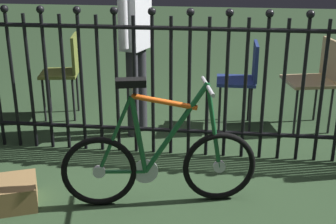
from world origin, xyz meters
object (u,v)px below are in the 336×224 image
object	(u,v)px
display_crate	(12,193)
chair_tan	(318,75)
chair_olive	(66,67)
chair_navy	(244,75)
person_visitor	(135,31)
bicycle	(159,161)

from	to	relation	value
display_crate	chair_tan	bearing A→B (deg)	36.51
chair_olive	chair_navy	bearing A→B (deg)	-2.32
chair_navy	person_visitor	size ratio (longest dim) A/B	0.51
chair_tan	person_visitor	bearing A→B (deg)	-168.72
chair_olive	display_crate	size ratio (longest dim) A/B	2.59
chair_olive	person_visitor	bearing A→B (deg)	-24.33
bicycle	display_crate	world-z (taller)	bicycle
bicycle	chair_navy	distance (m)	1.67
chair_navy	chair_tan	distance (m)	0.71
chair_olive	person_visitor	size ratio (longest dim) A/B	0.53
chair_navy	person_visitor	xyz separation A→B (m)	(-1.01, -0.29, 0.46)
chair_olive	display_crate	bearing A→B (deg)	-85.09
bicycle	chair_olive	bearing A→B (deg)	126.35
chair_tan	display_crate	bearing A→B (deg)	-143.49
chair_navy	chair_olive	bearing A→B (deg)	177.68
chair_navy	display_crate	bearing A→B (deg)	-134.32
chair_navy	chair_tan	xyz separation A→B (m)	(0.71, 0.05, 0.02)
chair_olive	chair_navy	distance (m)	1.81
person_visitor	display_crate	xyz separation A→B (m)	(-0.65, -1.41, -0.90)
bicycle	chair_tan	bearing A→B (deg)	50.09
chair_navy	display_crate	distance (m)	2.41
chair_olive	person_visitor	distance (m)	0.99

